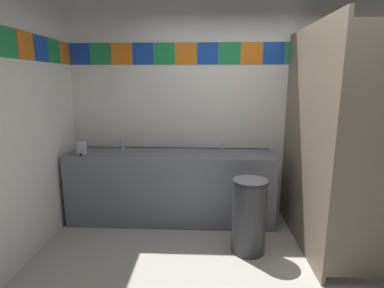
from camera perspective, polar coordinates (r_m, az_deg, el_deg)
The scene contains 8 objects.
wall_back at distance 3.91m, azimuth 10.81°, elevation 7.73°, with size 4.52×0.09×2.89m.
vanity_counter at distance 3.78m, azimuth -3.94°, elevation -7.91°, with size 2.48×0.58×0.86m.
faucet_left at distance 3.86m, azimuth -13.08°, elevation -0.45°, with size 0.04×0.10×0.14m.
faucet_right at distance 3.72m, azimuth 5.65°, elevation -0.66°, with size 0.04×0.10×0.14m.
soap_dispenser at distance 3.75m, azimuth -20.20°, elevation -0.83°, with size 0.09×0.09×0.16m.
stall_divider at distance 3.10m, azimuth 24.91°, elevation -0.29°, with size 0.92×1.51×2.25m.
toilet at distance 4.00m, azimuth 24.62°, elevation -9.97°, with size 0.39×0.49×0.74m.
trash_bin at distance 3.17m, azimuth 10.74°, elevation -13.27°, with size 0.35×0.35×0.77m.
Camera 1 is at (-0.54, -2.22, 1.73)m, focal length 28.15 mm.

